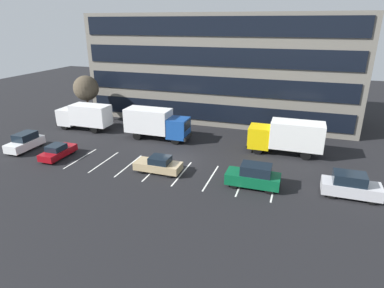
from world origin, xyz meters
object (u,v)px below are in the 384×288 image
object	(u,v)px
box_truck_white	(85,116)
suv_forest	(254,176)
bare_tree	(86,88)
box_truck_yellow	(287,136)
box_truck_blue	(156,123)
suv_silver	(351,186)
sedan_tan	(159,165)
sedan_maroon	(58,151)
suv_white	(25,142)

from	to	relation	value
box_truck_white	suv_forest	bearing A→B (deg)	-21.02
bare_tree	box_truck_yellow	bearing A→B (deg)	-7.85
box_truck_yellow	suv_forest	size ratio (longest dim) A/B	1.71
box_truck_blue	box_truck_white	bearing A→B (deg)	178.10
suv_silver	box_truck_white	bearing A→B (deg)	165.22
box_truck_blue	sedan_tan	distance (m)	9.49
box_truck_yellow	suv_silver	distance (m)	9.59
box_truck_blue	sedan_maroon	distance (m)	11.37
sedan_tan	sedan_maroon	bearing A→B (deg)	-179.12
box_truck_yellow	box_truck_blue	xyz separation A→B (m)	(-15.08, -0.01, 0.01)
box_truck_yellow	bare_tree	size ratio (longest dim) A/B	1.21
suv_silver	suv_white	bearing A→B (deg)	-179.75
suv_white	suv_forest	bearing A→B (deg)	-1.47
box_truck_blue	bare_tree	world-z (taller)	bare_tree
box_truck_blue	sedan_tan	world-z (taller)	box_truck_blue
suv_silver	sedan_tan	world-z (taller)	suv_silver
suv_white	box_truck_blue	bearing A→B (deg)	33.09
suv_forest	bare_tree	world-z (taller)	bare_tree
sedan_tan	suv_silver	bearing A→B (deg)	2.38
box_truck_blue	suv_forest	size ratio (longest dim) A/B	1.72
box_truck_blue	suv_forest	bearing A→B (deg)	-33.53
box_truck_yellow	suv_silver	size ratio (longest dim) A/B	1.74
suv_white	sedan_tan	world-z (taller)	suv_white
box_truck_blue	box_truck_white	distance (m)	10.27
bare_tree	sedan_maroon	bearing A→B (deg)	-68.52
box_truck_white	suv_forest	xyz separation A→B (m)	(23.21, -8.92, -0.90)
box_truck_blue	suv_silver	world-z (taller)	box_truck_blue
box_truck_blue	suv_silver	bearing A→B (deg)	-20.75
suv_white	sedan_maroon	distance (m)	4.98
suv_white	bare_tree	world-z (taller)	bare_tree
sedan_tan	bare_tree	size ratio (longest dim) A/B	0.68
box_truck_white	bare_tree	bearing A→B (deg)	118.77
suv_white	bare_tree	xyz separation A→B (m)	(0.04, 11.70, 3.79)
box_truck_yellow	bare_tree	bearing A→B (deg)	172.15
box_truck_blue	suv_forest	world-z (taller)	box_truck_blue
suv_white	sedan_maroon	size ratio (longest dim) A/B	1.03
sedan_maroon	bare_tree	xyz separation A→B (m)	(-4.88, 12.41, 4.02)
box_truck_yellow	suv_silver	bearing A→B (deg)	-54.92
box_truck_yellow	suv_white	bearing A→B (deg)	-163.75
box_truck_yellow	box_truck_blue	world-z (taller)	box_truck_blue
suv_silver	sedan_tan	xyz separation A→B (m)	(-16.49, -0.68, -0.24)
bare_tree	suv_forest	bearing A→B (deg)	-26.19
box_truck_white	suv_white	size ratio (longest dim) A/B	1.71
sedan_tan	sedan_maroon	distance (m)	11.33
box_truck_yellow	sedan_tan	world-z (taller)	box_truck_yellow
box_truck_blue	sedan_tan	size ratio (longest dim) A/B	1.78
suv_forest	box_truck_white	bearing A→B (deg)	158.98
sedan_tan	box_truck_white	bearing A→B (deg)	148.40
suv_silver	sedan_maroon	bearing A→B (deg)	-178.23
box_truck_blue	suv_silver	distance (m)	22.01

